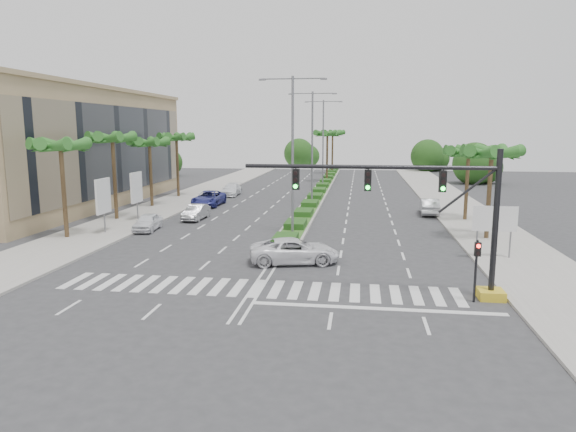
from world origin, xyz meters
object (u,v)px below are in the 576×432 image
car_crossing (295,251)px  car_parked_b (196,212)px  car_parked_c (209,198)px  car_parked_d (231,190)px  car_right (429,206)px  car_parked_a (148,222)px

car_crossing → car_parked_b: bearing=24.8°
car_parked_c → car_crossing: car_parked_c is taller
car_parked_c → car_parked_b: bearing=-80.9°
car_parked_b → car_parked_d: car_parked_d is taller
car_right → car_parked_c: bearing=-3.2°
car_parked_a → car_parked_b: car_parked_a is taller
car_parked_b → car_right: bearing=17.6°
car_parked_c → car_right: 22.80m
car_parked_d → car_right: bearing=-27.5°
car_right → car_crossing: bearing=65.3°
car_parked_a → car_right: (23.60, 11.30, 0.09)m
car_parked_d → car_right: 25.15m
car_parked_c → car_parked_a: bearing=-93.9°
car_parked_d → car_crossing: 33.35m
car_parked_d → car_parked_a: bearing=-93.6°
car_parked_a → car_parked_b: bearing=62.1°
car_parked_b → car_crossing: (10.77, -13.91, 0.08)m
car_parked_b → car_parked_d: (-1.12, 17.25, 0.03)m
car_crossing → car_parked_a: bearing=44.0°
car_parked_a → car_parked_b: (2.29, 5.42, -0.00)m
car_parked_a → car_right: car_right is taller
car_parked_a → car_parked_d: bearing=82.0°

